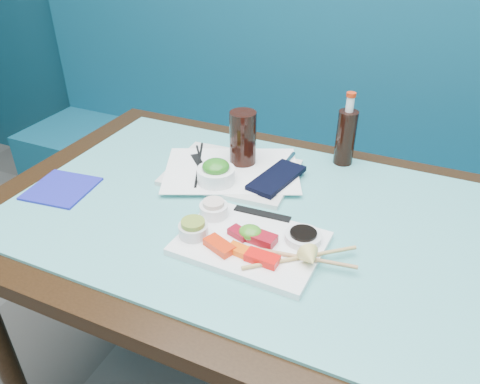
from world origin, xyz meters
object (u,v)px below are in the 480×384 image
at_px(sashimi_plate, 251,243).
at_px(serving_tray, 232,172).
at_px(blue_napkin, 62,188).
at_px(seaweed_bowl, 216,175).
at_px(booth_bench, 331,185).
at_px(dining_table, 258,241).
at_px(cola_bottle_body, 346,138).
at_px(cola_glass, 243,138).

xyz_separation_m(sashimi_plate, serving_tray, (-0.18, 0.27, -0.00)).
relative_size(sashimi_plate, blue_napkin, 1.98).
height_order(serving_tray, seaweed_bowl, seaweed_bowl).
bearing_deg(booth_bench, sashimi_plate, -87.93).
bearing_deg(sashimi_plate, dining_table, 106.98).
bearing_deg(cola_bottle_body, booth_bench, 104.20).
bearing_deg(dining_table, booth_bench, 90.00).
height_order(booth_bench, serving_tray, booth_bench).
bearing_deg(sashimi_plate, seaweed_bowl, 135.18).
bearing_deg(cola_bottle_body, blue_napkin, -144.46).
distance_m(serving_tray, blue_napkin, 0.46).
xyz_separation_m(booth_bench, sashimi_plate, (0.04, -0.97, 0.39)).
bearing_deg(booth_bench, blue_napkin, -118.50).
distance_m(serving_tray, cola_glass, 0.10).
relative_size(booth_bench, serving_tray, 8.66).
relative_size(booth_bench, dining_table, 2.14).
relative_size(cola_bottle_body, blue_napkin, 1.01).
xyz_separation_m(booth_bench, cola_glass, (-0.13, -0.64, 0.47)).
relative_size(booth_bench, cola_bottle_body, 18.73).
distance_m(cola_bottle_body, blue_napkin, 0.80).
height_order(dining_table, serving_tray, serving_tray).
relative_size(serving_tray, cola_bottle_body, 2.16).
height_order(dining_table, cola_bottle_body, cola_bottle_body).
relative_size(booth_bench, cola_glass, 19.37).
bearing_deg(sashimi_plate, booth_bench, 94.08).
bearing_deg(sashimi_plate, serving_tray, 124.84).
bearing_deg(seaweed_bowl, serving_tray, 82.41).
bearing_deg(blue_napkin, dining_table, 12.96).
distance_m(sashimi_plate, serving_tray, 0.33).
xyz_separation_m(seaweed_bowl, cola_glass, (0.02, 0.13, 0.06)).
distance_m(dining_table, cola_glass, 0.30).
bearing_deg(cola_bottle_body, sashimi_plate, -100.85).
relative_size(sashimi_plate, serving_tray, 0.90).
bearing_deg(booth_bench, cola_glass, -101.61).
bearing_deg(seaweed_bowl, cola_glass, 81.25).
xyz_separation_m(cola_glass, blue_napkin, (-0.39, -0.32, -0.09)).
xyz_separation_m(dining_table, seaweed_bowl, (-0.15, 0.07, 0.12)).
height_order(booth_bench, sashimi_plate, booth_bench).
xyz_separation_m(booth_bench, blue_napkin, (-0.52, -0.96, 0.39)).
bearing_deg(cola_glass, cola_bottle_body, 29.22).
bearing_deg(cola_bottle_body, seaweed_bowl, -135.36).
bearing_deg(seaweed_bowl, booth_bench, 78.87).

